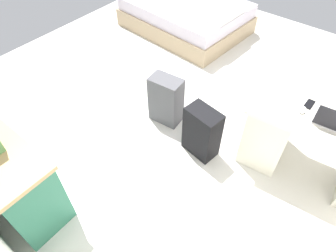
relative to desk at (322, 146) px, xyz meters
The scene contains 8 objects.
ground_plane 1.54m from the desk, ahead, with size 5.90×5.90×0.00m, color silver.
desk is the anchor object (origin of this frame).
bed 3.14m from the desk, 29.87° to the right, with size 2.00×1.54×0.58m.
suitcase_black 1.14m from the desk, 24.92° to the left, with size 0.36×0.22×0.58m, color black.
suitcase_spare_grey 1.66m from the desk, 11.56° to the left, with size 0.36×0.22×0.59m, color #4C4C51.
laptop 0.42m from the desk, 79.16° to the left, with size 0.33×0.25×0.21m.
computer_mouse 0.48m from the desk, 17.07° to the left, with size 0.06×0.10×0.03m, color white.
cell_phone_by_mouse 0.45m from the desk, ahead, with size 0.07×0.14×0.01m, color black.
Camera 1 is at (-1.44, 2.30, 2.55)m, focal length 31.35 mm.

